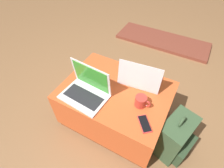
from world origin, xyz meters
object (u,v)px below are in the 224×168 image
object	(u,v)px
laptop_near	(86,90)
laptop_far	(140,78)
coffee_mug	(141,101)
backpack	(175,138)
cell_phone	(145,124)

from	to	relation	value
laptop_near	laptop_far	size ratio (longest dim) A/B	1.01
laptop_near	laptop_far	xyz separation A→B (m)	(0.33, 0.34, -0.00)
laptop_near	coffee_mug	xyz separation A→B (m)	(0.43, 0.11, -0.01)
laptop_near	coffee_mug	world-z (taller)	laptop_near
coffee_mug	laptop_far	bearing A→B (deg)	114.22
backpack	laptop_near	bearing A→B (deg)	114.98
laptop_near	backpack	xyz separation A→B (m)	(0.78, 0.11, -0.29)
laptop_near	coffee_mug	size ratio (longest dim) A/B	2.99
laptop_far	laptop_near	bearing A→B (deg)	39.50
laptop_near	laptop_far	world-z (taller)	laptop_near
laptop_near	coffee_mug	bearing A→B (deg)	18.79
cell_phone	backpack	size ratio (longest dim) A/B	0.33
laptop_near	cell_phone	world-z (taller)	laptop_near
cell_phone	coffee_mug	bearing A→B (deg)	81.69
coffee_mug	cell_phone	bearing A→B (deg)	-58.12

